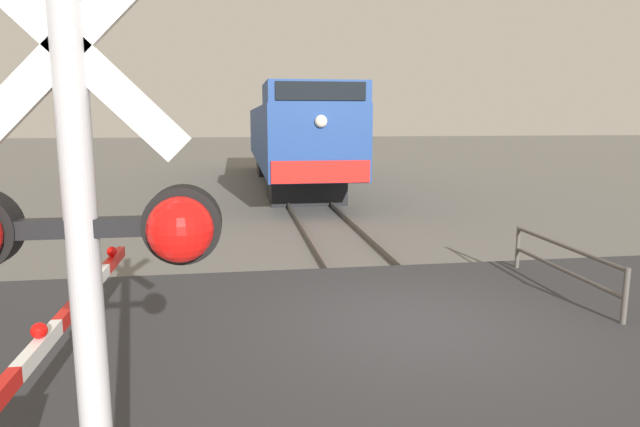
% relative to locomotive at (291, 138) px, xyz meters
% --- Properties ---
extents(ground_plane, '(160.00, 160.00, 0.00)m').
position_rel_locomotive_xyz_m(ground_plane, '(0.00, -17.31, -2.06)').
color(ground_plane, '#605E59').
extents(rail_track_left, '(0.08, 80.00, 0.15)m').
position_rel_locomotive_xyz_m(rail_track_left, '(-0.72, -17.31, -1.99)').
color(rail_track_left, '#59544C').
rests_on(rail_track_left, ground_plane).
extents(rail_track_right, '(0.08, 80.00, 0.15)m').
position_rel_locomotive_xyz_m(rail_track_right, '(0.72, -17.31, -1.99)').
color(rail_track_right, '#59544C').
rests_on(rail_track_right, ground_plane).
extents(road_surface, '(36.00, 6.02, 0.17)m').
position_rel_locomotive_xyz_m(road_surface, '(0.00, -17.31, -1.98)').
color(road_surface, '#2D2D30').
rests_on(road_surface, ground_plane).
extents(locomotive, '(3.02, 17.82, 3.99)m').
position_rel_locomotive_xyz_m(locomotive, '(0.00, 0.00, 0.00)').
color(locomotive, black).
rests_on(locomotive, ground_plane).
extents(crossing_signal, '(1.18, 0.33, 3.69)m').
position_rel_locomotive_xyz_m(crossing_signal, '(-3.06, -21.70, 0.19)').
color(crossing_signal, '#ADADB2').
rests_on(crossing_signal, ground_plane).
extents(guard_railing, '(0.08, 2.98, 0.95)m').
position_rel_locomotive_xyz_m(guard_railing, '(2.74, -16.23, -1.44)').
color(guard_railing, '#4C4742').
rests_on(guard_railing, ground_plane).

